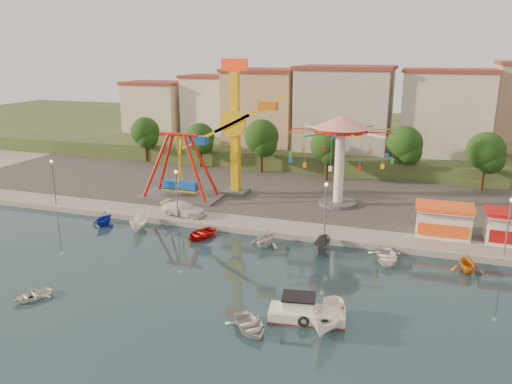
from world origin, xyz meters
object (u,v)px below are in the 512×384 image
at_px(kamikaze_tower, 238,133).
at_px(rowboat_a, 249,325).
at_px(wave_swinger, 341,140).
at_px(pirate_ship_ride, 180,167).
at_px(skiff, 328,318).
at_px(van, 184,209).
at_px(cabin_motorboat, 305,313).

height_order(kamikaze_tower, rowboat_a, kamikaze_tower).
distance_m(wave_swinger, rowboat_a, 29.20).
height_order(pirate_ship_ride, kamikaze_tower, kamikaze_tower).
xyz_separation_m(kamikaze_tower, rowboat_a, (11.48, -28.40, -7.94)).
xyz_separation_m(wave_swinger, skiff, (3.91, -26.42, -7.34)).
bearing_deg(rowboat_a, wave_swinger, 45.29).
relative_size(kamikaze_tower, van, 3.29).
relative_size(pirate_ship_ride, wave_swinger, 0.86).
height_order(wave_swinger, skiff, wave_swinger).
height_order(pirate_ship_ride, cabin_motorboat, pirate_ship_ride).
relative_size(skiff, van, 0.88).
distance_m(kamikaze_tower, skiff, 32.21).
xyz_separation_m(skiff, van, (-19.19, 17.11, 0.47)).
xyz_separation_m(pirate_ship_ride, wave_swinger, (18.74, 3.19, 3.80)).
height_order(rowboat_a, van, van).
bearing_deg(cabin_motorboat, pirate_ship_ride, 123.68).
bearing_deg(wave_swinger, skiff, -81.58).
bearing_deg(skiff, pirate_ship_ride, 141.19).
bearing_deg(van, kamikaze_tower, -9.94).
distance_m(pirate_ship_ride, rowboat_a, 30.85).
bearing_deg(kamikaze_tower, wave_swinger, -1.31).
bearing_deg(rowboat_a, kamikaze_tower, 69.36).
height_order(skiff, van, van).
xyz_separation_m(pirate_ship_ride, kamikaze_tower, (6.25, 3.47, 3.93)).
bearing_deg(skiff, rowboat_a, -154.07).
bearing_deg(pirate_ship_ride, wave_swinger, 9.66).
bearing_deg(cabin_motorboat, skiff, -34.32).
bearing_deg(pirate_ship_ride, rowboat_a, -54.59).
height_order(cabin_motorboat, skiff, skiff).
distance_m(cabin_motorboat, rowboat_a, 4.06).
bearing_deg(pirate_ship_ride, kamikaze_tower, 29.08).
bearing_deg(van, wave_swinger, -52.40).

